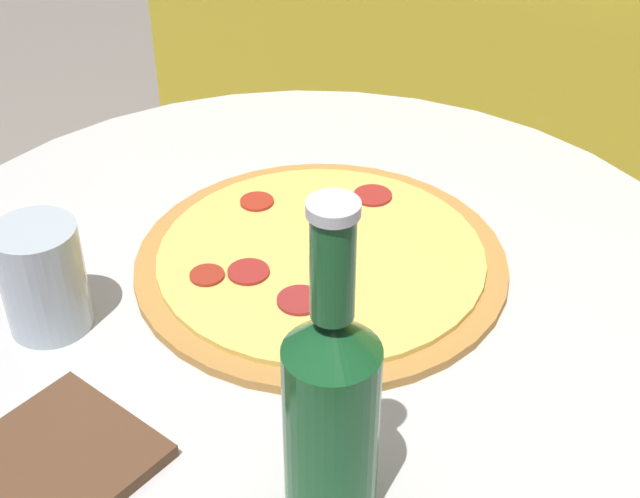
% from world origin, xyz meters
% --- Properties ---
extents(table, '(0.87, 0.87, 0.75)m').
position_xyz_m(table, '(0.00, 0.00, 0.53)').
color(table, silver).
rests_on(table, ground_plane).
extents(pizza, '(0.38, 0.38, 0.02)m').
position_xyz_m(pizza, '(-0.00, 0.03, 0.76)').
color(pizza, '#B77F3D').
rests_on(pizza, table).
extents(beer_bottle, '(0.07, 0.07, 0.27)m').
position_xyz_m(beer_bottle, '(0.16, -0.22, 0.86)').
color(beer_bottle, '#195628').
rests_on(beer_bottle, table).
extents(pizza_paddle, '(0.15, 0.27, 0.02)m').
position_xyz_m(pizza_paddle, '(-0.04, -0.33, 0.76)').
color(pizza_paddle, brown).
rests_on(pizza_paddle, table).
extents(drinking_glass, '(0.08, 0.08, 0.11)m').
position_xyz_m(drinking_glass, '(-0.17, -0.18, 0.81)').
color(drinking_glass, '#ADBCC6').
rests_on(drinking_glass, table).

